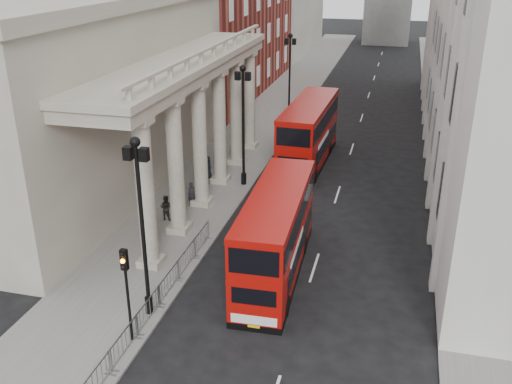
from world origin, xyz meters
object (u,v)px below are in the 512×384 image
traffic_light (126,279)px  pedestrian_b (166,208)px  lamp_post_mid (243,118)px  pedestrian_a (192,194)px  lamp_post_north (290,73)px  lamp_post_south (142,217)px  bus_far (309,132)px  pedestrian_c (208,167)px  bus_near (276,233)px

traffic_light → pedestrian_b: (-3.14, 11.29, -2.20)m
lamp_post_mid → pedestrian_a: size_ratio=5.38×
lamp_post_north → pedestrian_a: (-2.23, -20.34, -4.02)m
lamp_post_south → pedestrian_a: (-2.23, 11.66, -4.02)m
lamp_post_north → pedestrian_b: bearing=-97.6°
traffic_light → pedestrian_a: traffic_light is taller
lamp_post_south → bus_far: (3.61, 21.64, -2.40)m
pedestrian_a → pedestrian_c: (-0.62, 4.90, 0.04)m
bus_near → pedestrian_c: (-7.59, 11.58, -1.38)m
pedestrian_a → pedestrian_b: (-0.80, -2.39, 0.01)m
lamp_post_south → traffic_light: size_ratio=1.93×
pedestrian_c → lamp_post_north: bearing=106.6°
lamp_post_mid → traffic_light: 18.11m
lamp_post_south → pedestrian_a: size_ratio=5.38×
pedestrian_c → pedestrian_b: bearing=-64.3°
lamp_post_south → bus_far: bearing=80.5°
lamp_post_north → bus_far: bearing=-70.8°
lamp_post_south → lamp_post_mid: 16.00m
pedestrian_b → pedestrian_c: bearing=-87.9°
bus_near → bus_far: size_ratio=0.92×
bus_far → pedestrian_a: (-5.84, -9.97, -1.62)m
lamp_post_mid → traffic_light: (0.10, -18.02, -1.80)m
lamp_post_mid → traffic_light: size_ratio=1.93×
traffic_light → bus_near: 8.43m
pedestrian_a → pedestrian_b: pedestrian_b is taller
pedestrian_a → pedestrian_c: bearing=64.3°
pedestrian_a → lamp_post_mid: bearing=29.8°
lamp_post_north → pedestrian_a: size_ratio=5.38×
lamp_post_south → pedestrian_a: 12.53m
lamp_post_north → lamp_post_mid: bearing=-90.0°
pedestrian_a → pedestrian_b: 2.52m
bus_near → pedestrian_a: bus_near is taller
lamp_post_mid → pedestrian_a: (-2.23, -4.34, -4.02)m
lamp_post_mid → bus_near: 12.27m
pedestrian_a → traffic_light: bearing=-113.2°
traffic_light → bus_far: 23.92m
pedestrian_b → pedestrian_a: bearing=-105.1°
lamp_post_north → pedestrian_b: lamp_post_north is taller
lamp_post_mid → pedestrian_c: 4.93m
lamp_post_mid → pedestrian_b: (-3.04, -6.72, -4.01)m
lamp_post_south → pedestrian_b: lamp_post_south is taller
bus_near → pedestrian_b: bus_near is taller
traffic_light → pedestrian_c: (-2.96, 18.58, -2.17)m
lamp_post_north → pedestrian_b: (-3.04, -22.72, -4.01)m
bus_near → pedestrian_c: bus_near is taller
bus_far → pedestrian_c: (-6.46, -5.07, -1.58)m
lamp_post_south → pedestrian_b: bearing=108.1°
pedestrian_b → lamp_post_mid: bearing=-110.8°
lamp_post_south → bus_near: size_ratio=0.81×
lamp_post_south → bus_near: bearing=46.4°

